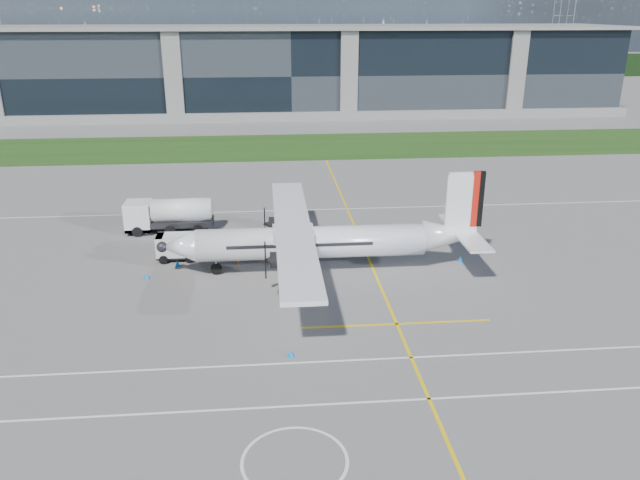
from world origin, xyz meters
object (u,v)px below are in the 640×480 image
Objects in this scene: ground_crew_person at (238,253)px; pylon_east at (563,21)px; safety_cone_tail at (460,259)px; safety_cone_portwing at (291,353)px; safety_cone_nose_stbd at (177,263)px; turboprop_aircraft at (323,224)px; safety_cone_stbdwing at (290,216)px; fuel_tanker_truck at (163,216)px; baggage_tug at (177,247)px; safety_cone_fwd at (147,275)px.

pylon_east is at bearing -45.14° from ground_crew_person.
safety_cone_tail is 1.00× the size of safety_cone_portwing.
safety_cone_nose_stbd is (-96.83, -145.29, -14.75)m from pylon_east.
pylon_east is 1.21× the size of turboprop_aircraft.
turboprop_aircraft reaches higher than safety_cone_stbdwing.
fuel_tanker_truck is at bearing -125.82° from pylon_east.
turboprop_aircraft is 11.96m from baggage_tug.
fuel_tanker_truck is 2.39× the size of baggage_tug.
ground_crew_person is (-6.42, 1.70, -2.74)m from turboprop_aircraft.
ground_crew_person reaches higher than safety_cone_stbdwing.
pylon_east is 169.69m from fuel_tanker_truck.
baggage_tug is at bearing 58.54° from ground_crew_person.
safety_cone_stbdwing is 1.00× the size of safety_cone_portwing.
baggage_tug reaches higher than safety_cone_stbdwing.
safety_cone_tail is 1.00× the size of safety_cone_stbdwing.
safety_cone_fwd is at bearing -130.72° from safety_cone_stbdwing.
pylon_east is 60.00× the size of safety_cone_stbdwing.
safety_cone_tail is at bearing -105.85° from ground_crew_person.
safety_cone_tail is (10.82, 0.77, -3.46)m from turboprop_aircraft.
turboprop_aircraft reaches higher than fuel_tanker_truck.
fuel_tanker_truck is 15.84× the size of safety_cone_fwd.
safety_cone_portwing is at bearing -178.80° from ground_crew_person.
pylon_east is 161.42m from safety_cone_stbdwing.
turboprop_aircraft reaches higher than safety_cone_tail.
turboprop_aircraft is 7.19m from ground_crew_person.
ground_crew_person is at bearing 165.19° from turboprop_aircraft.
safety_cone_portwing is at bearing -65.20° from fuel_tanker_truck.
safety_cone_portwing is at bearing -49.78° from safety_cone_fwd.
ground_crew_person is 3.88× the size of safety_cone_portwing.
safety_cone_tail is (17.24, -0.93, -0.72)m from ground_crew_person.
turboprop_aircraft is 49.47× the size of safety_cone_nose_stbd.
safety_cone_tail is at bearing 43.19° from safety_cone_portwing.
safety_cone_portwing is (-13.79, -12.95, 0.00)m from safety_cone_tail.
safety_cone_nose_stbd is at bearing 170.64° from turboprop_aircraft.
fuel_tanker_truck is 15.84× the size of safety_cone_nose_stbd.
safety_cone_fwd is at bearing -178.50° from turboprop_aircraft.
safety_cone_nose_stbd is at bearing 75.74° from ground_crew_person.
baggage_tug reaches higher than ground_crew_person.
ground_crew_person is 3.88× the size of safety_cone_fwd.
fuel_tanker_truck is at bearing 107.03° from baggage_tug.
ground_crew_person is at bearing -1.51° from safety_cone_nose_stbd.
safety_cone_stbdwing is (11.01, 12.79, 0.00)m from safety_cone_fwd.
turboprop_aircraft is 7.45× the size of baggage_tug.
pylon_east reaches higher than safety_cone_tail.
safety_cone_nose_stbd is (2.17, -8.14, -1.23)m from fuel_tanker_truck.
turboprop_aircraft is 16.69m from fuel_tanker_truck.
ground_crew_person is at bearing 176.91° from safety_cone_tail.
turboprop_aircraft is (-85.80, -147.11, -11.29)m from pylon_east.
ground_crew_person is 6.91m from safety_cone_fwd.
safety_cone_nose_stbd is (-21.85, 1.05, 0.00)m from safety_cone_tail.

